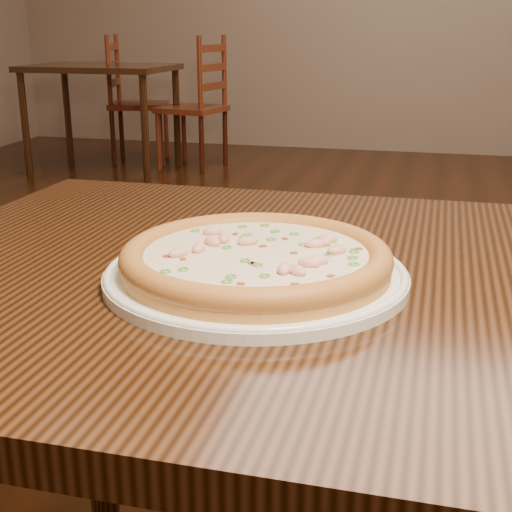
% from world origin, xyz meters
% --- Properties ---
extents(ground, '(9.00, 9.00, 0.00)m').
position_xyz_m(ground, '(0.00, 0.00, 0.00)').
color(ground, black).
extents(hero_table, '(1.20, 0.80, 0.75)m').
position_xyz_m(hero_table, '(0.17, -0.82, 0.65)').
color(hero_table, black).
rests_on(hero_table, ground).
extents(plate, '(0.34, 0.34, 0.02)m').
position_xyz_m(plate, '(0.05, -0.87, 0.76)').
color(plate, white).
rests_on(plate, hero_table).
extents(pizza, '(0.30, 0.30, 0.03)m').
position_xyz_m(pizza, '(0.05, -0.87, 0.78)').
color(pizza, '#C78543').
rests_on(pizza, plate).
extents(bg_table_left, '(1.00, 0.70, 0.75)m').
position_xyz_m(bg_table_left, '(-2.13, 3.14, 0.65)').
color(bg_table_left, black).
rests_on(bg_table_left, ground).
extents(chair_a, '(0.51, 0.51, 0.95)m').
position_xyz_m(chair_a, '(-2.08, 3.54, 0.44)').
color(chair_a, '#51160C').
rests_on(chair_a, ground).
extents(chair_b, '(0.49, 0.49, 0.95)m').
position_xyz_m(chair_b, '(-1.50, 3.40, 0.44)').
color(chair_b, '#51160C').
rests_on(chair_b, ground).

